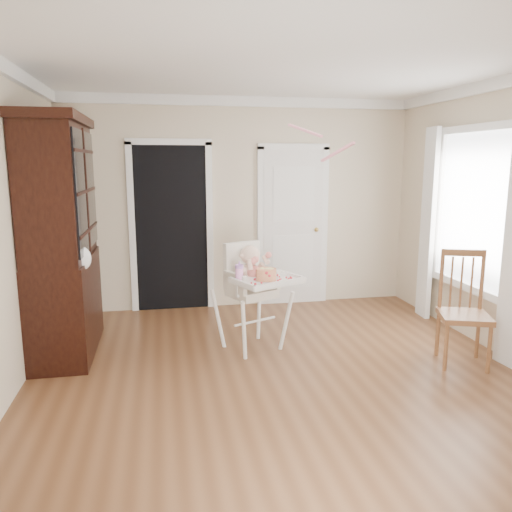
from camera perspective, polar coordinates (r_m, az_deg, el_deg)
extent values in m
plane|color=brown|center=(4.48, 3.54, -14.33)|extent=(5.00, 5.00, 0.00)
plane|color=white|center=(4.14, 4.00, 21.91)|extent=(5.00, 5.00, 0.00)
plane|color=beige|center=(6.53, -1.77, 5.92)|extent=(4.50, 0.00, 4.50)
cube|color=black|center=(6.47, -9.64, 3.05)|extent=(0.90, 0.03, 2.10)
cube|color=white|center=(6.47, -13.98, 2.89)|extent=(0.08, 0.05, 2.18)
cube|color=white|center=(6.49, -5.30, 3.19)|extent=(0.08, 0.05, 2.18)
cube|color=white|center=(6.42, -9.94, 12.74)|extent=(1.06, 0.05, 0.08)
cube|color=white|center=(6.69, 4.23, 3.21)|extent=(0.80, 0.05, 2.05)
cube|color=white|center=(6.59, 0.51, 3.13)|extent=(0.08, 0.05, 2.13)
cube|color=white|center=(6.82, 7.80, 3.28)|extent=(0.08, 0.05, 2.13)
sphere|color=gold|center=(6.75, 6.93, 3.01)|extent=(0.06, 0.06, 0.06)
cube|color=white|center=(5.76, 23.72, 4.88)|extent=(0.02, 1.20, 1.60)
cube|color=white|center=(5.74, 24.19, 13.25)|extent=(0.06, 1.36, 0.08)
cube|color=white|center=(6.40, 19.04, 3.44)|extent=(0.08, 0.28, 2.30)
cylinder|color=white|center=(4.82, -1.38, -8.64)|extent=(0.10, 0.17, 0.64)
cylinder|color=white|center=(5.11, 3.47, -7.52)|extent=(0.17, 0.10, 0.64)
cylinder|color=white|center=(5.20, -4.33, -7.21)|extent=(0.17, 0.10, 0.64)
cylinder|color=white|center=(5.47, 0.34, -6.27)|extent=(0.10, 0.17, 0.64)
cylinder|color=white|center=(5.10, -0.11, -7.48)|extent=(0.46, 0.23, 0.03)
cube|color=silver|center=(5.06, -0.47, -4.19)|extent=(0.53, 0.52, 0.09)
cube|color=silver|center=(4.92, -2.43, -3.09)|extent=(0.19, 0.35, 0.19)
cube|color=silver|center=(5.15, 1.40, -2.46)|extent=(0.19, 0.35, 0.19)
cube|color=silver|center=(5.15, -1.64, -0.98)|extent=(0.40, 0.23, 0.47)
cube|color=white|center=(4.82, 1.29, -2.91)|extent=(0.73, 0.64, 0.03)
cube|color=white|center=(4.65, 2.84, -3.15)|extent=(0.56, 0.28, 0.04)
ellipsoid|color=beige|center=(5.05, -0.68, -2.41)|extent=(0.28, 0.26, 0.28)
sphere|color=beige|center=(5.00, -0.69, 0.13)|extent=(0.26, 0.26, 0.19)
sphere|color=red|center=(4.99, -0.26, -1.89)|extent=(0.14, 0.14, 0.14)
sphere|color=red|center=(4.92, -0.34, -0.59)|extent=(0.07, 0.07, 0.07)
sphere|color=red|center=(5.03, 1.44, 0.12)|extent=(0.07, 0.07, 0.07)
cylinder|color=silver|center=(4.80, 1.18, -2.72)|extent=(0.25, 0.25, 0.01)
cylinder|color=red|center=(4.79, 1.18, -2.08)|extent=(0.19, 0.19, 0.11)
cylinder|color=#F2E08C|center=(4.78, 1.54, -1.53)|extent=(0.09, 0.09, 0.02)
cylinder|color=#FE9BE2|center=(4.79, -1.92, -2.08)|extent=(0.08, 0.08, 0.12)
cylinder|color=#AD70C4|center=(4.77, -1.93, -1.19)|extent=(0.08, 0.08, 0.03)
cone|color=#AD70C4|center=(4.76, -1.93, -0.75)|extent=(0.03, 0.03, 0.04)
cube|color=black|center=(5.36, -20.89, -5.26)|extent=(0.54, 1.29, 0.97)
cube|color=black|center=(5.18, -21.72, 6.89)|extent=(0.50, 1.29, 1.29)
cube|color=black|center=(4.81, -19.39, 6.81)|extent=(0.02, 0.56, 1.13)
cube|color=black|center=(5.45, -18.40, 7.26)|extent=(0.02, 0.56, 1.13)
cube|color=black|center=(5.18, -22.25, 14.27)|extent=(0.58, 1.38, 0.09)
ellipsoid|color=white|center=(4.84, -19.55, -0.27)|extent=(0.22, 0.17, 0.24)
cube|color=brown|center=(5.10, 22.71, -6.40)|extent=(0.56, 0.56, 0.05)
cylinder|color=brown|center=(4.95, 20.89, -9.61)|extent=(0.04, 0.04, 0.47)
cylinder|color=brown|center=(5.04, 25.11, -9.56)|extent=(0.04, 0.04, 0.47)
cylinder|color=brown|center=(5.30, 20.06, -8.23)|extent=(0.04, 0.04, 0.47)
cylinder|color=brown|center=(5.38, 24.01, -8.21)|extent=(0.04, 0.04, 0.47)
cylinder|color=brown|center=(5.16, 20.41, -2.55)|extent=(0.04, 0.04, 0.60)
cylinder|color=brown|center=(5.25, 24.42, -2.62)|extent=(0.04, 0.04, 0.60)
cube|color=brown|center=(5.15, 22.65, 0.34)|extent=(0.39, 0.17, 0.06)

